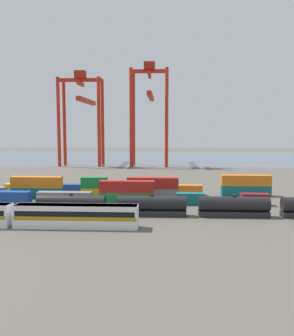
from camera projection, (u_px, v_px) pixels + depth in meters
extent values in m
plane|color=#5B564C|center=(130.00, 179.00, 122.06)|extent=(420.00, 420.00, 0.00)
cube|color=slate|center=(146.00, 157.00, 217.43)|extent=(400.00, 110.00, 0.01)
cube|color=silver|center=(76.00, 216.00, 62.35)|extent=(20.89, 3.10, 3.90)
cube|color=#9E8414|center=(76.00, 217.00, 62.36)|extent=(20.47, 3.14, 0.64)
cube|color=black|center=(76.00, 212.00, 62.27)|extent=(20.05, 3.13, 0.90)
cube|color=slate|center=(76.00, 206.00, 62.16)|extent=(20.68, 2.85, 0.36)
cube|color=#232326|center=(72.00, 212.00, 71.94)|extent=(13.23, 2.50, 1.10)
cylinder|color=black|center=(71.00, 202.00, 71.74)|extent=(13.23, 2.74, 2.74)
cylinder|color=black|center=(71.00, 194.00, 71.58)|extent=(0.70, 0.70, 0.36)
cube|color=#232326|center=(152.00, 213.00, 71.12)|extent=(13.23, 2.50, 1.10)
cylinder|color=black|center=(152.00, 203.00, 70.92)|extent=(13.23, 2.74, 2.74)
cylinder|color=black|center=(152.00, 195.00, 70.75)|extent=(0.70, 0.70, 0.36)
cube|color=#232326|center=(234.00, 214.00, 70.29)|extent=(13.23, 2.50, 1.10)
cylinder|color=black|center=(234.00, 204.00, 70.09)|extent=(13.23, 2.74, 2.74)
cylinder|color=black|center=(234.00, 196.00, 69.93)|extent=(0.70, 0.70, 0.36)
cube|color=#1C4299|center=(4.00, 197.00, 83.59)|extent=(12.10, 2.44, 2.60)
cube|color=slate|center=(65.00, 198.00, 82.85)|extent=(12.10, 2.44, 2.60)
cube|color=#197538|center=(127.00, 198.00, 82.11)|extent=(12.10, 2.44, 2.60)
cube|color=#AD211C|center=(127.00, 187.00, 81.84)|extent=(12.10, 2.44, 2.60)
cube|color=#146066|center=(190.00, 199.00, 81.37)|extent=(6.04, 2.44, 2.60)
cube|color=maroon|center=(255.00, 199.00, 80.62)|extent=(6.04, 2.44, 2.60)
cube|color=#146066|center=(37.00, 193.00, 89.08)|extent=(12.10, 2.44, 2.60)
cube|color=orange|center=(37.00, 182.00, 88.80)|extent=(12.10, 2.44, 2.60)
cube|color=gold|center=(94.00, 193.00, 88.34)|extent=(6.04, 2.44, 2.60)
cube|color=#197538|center=(94.00, 183.00, 88.06)|extent=(6.04, 2.44, 2.60)
cube|color=slate|center=(153.00, 194.00, 87.60)|extent=(12.10, 2.44, 2.60)
cube|color=#AD211C|center=(153.00, 183.00, 87.33)|extent=(12.10, 2.44, 2.60)
cube|color=gold|center=(29.00, 189.00, 95.09)|extent=(12.10, 2.44, 2.60)
cube|color=#1C4299|center=(82.00, 189.00, 94.35)|extent=(12.10, 2.44, 2.60)
cube|color=maroon|center=(135.00, 190.00, 93.62)|extent=(6.04, 2.44, 2.60)
cube|color=orange|center=(190.00, 190.00, 92.89)|extent=(6.04, 2.44, 2.60)
cube|color=#146066|center=(246.00, 191.00, 92.16)|extent=(12.10, 2.44, 2.60)
cube|color=orange|center=(246.00, 180.00, 91.89)|extent=(12.10, 2.44, 2.60)
cylinder|color=red|center=(59.00, 122.00, 162.67)|extent=(1.50, 1.50, 39.08)
cylinder|color=red|center=(99.00, 122.00, 161.72)|extent=(1.50, 1.50, 39.08)
cylinder|color=red|center=(64.00, 123.00, 171.78)|extent=(1.50, 1.50, 39.08)
cylinder|color=red|center=(103.00, 123.00, 170.83)|extent=(1.50, 1.50, 39.08)
cube|color=red|center=(80.00, 80.00, 164.78)|extent=(19.47, 1.20, 1.60)
cube|color=red|center=(80.00, 84.00, 164.95)|extent=(1.20, 10.77, 1.60)
cube|color=red|center=(87.00, 101.00, 178.11)|extent=(2.00, 35.82, 2.00)
cube|color=maroon|center=(80.00, 75.00, 164.53)|extent=(4.80, 4.00, 3.20)
cylinder|color=red|center=(131.00, 118.00, 159.74)|extent=(1.50, 1.50, 42.66)
cylinder|color=red|center=(167.00, 118.00, 158.93)|extent=(1.50, 1.50, 42.66)
cylinder|color=red|center=(134.00, 119.00, 170.92)|extent=(1.50, 1.50, 42.66)
cylinder|color=red|center=(167.00, 119.00, 170.11)|extent=(1.50, 1.50, 42.66)
cube|color=red|center=(149.00, 71.00, 162.77)|extent=(16.88, 1.20, 1.60)
cube|color=red|center=(149.00, 75.00, 162.94)|extent=(1.20, 12.85, 1.60)
cube|color=red|center=(151.00, 96.00, 176.02)|extent=(2.00, 35.15, 2.00)
cube|color=maroon|center=(150.00, 66.00, 162.52)|extent=(4.80, 4.00, 3.20)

